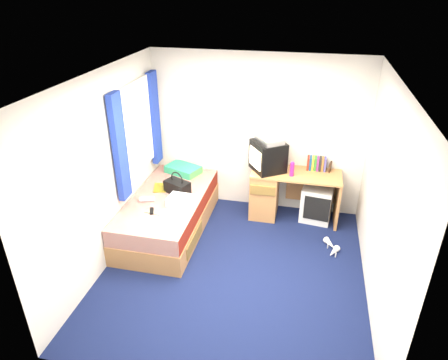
% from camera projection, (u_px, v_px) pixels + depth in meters
% --- Properties ---
extents(ground, '(3.40, 3.40, 0.00)m').
position_uv_depth(ground, '(234.00, 270.00, 5.05)').
color(ground, '#0C1438').
rests_on(ground, ground).
extents(room_shell, '(3.40, 3.40, 3.40)m').
position_uv_depth(room_shell, '(235.00, 166.00, 4.39)').
color(room_shell, white).
rests_on(room_shell, ground).
extents(bed, '(1.01, 2.00, 0.54)m').
position_uv_depth(bed, '(169.00, 213.00, 5.75)').
color(bed, '#BA834D').
rests_on(bed, ground).
extents(pillow, '(0.60, 0.49, 0.11)m').
position_uv_depth(pillow, '(183.00, 169.00, 6.28)').
color(pillow, teal).
rests_on(pillow, bed).
extents(desk, '(1.30, 0.55, 0.75)m').
position_uv_depth(desk, '(276.00, 191.00, 6.04)').
color(desk, '#BA834D').
rests_on(desk, ground).
extents(storage_cube, '(0.49, 0.49, 0.54)m').
position_uv_depth(storage_cube, '(317.00, 203.00, 6.00)').
color(storage_cube, silver).
rests_on(storage_cube, ground).
extents(crt_tv, '(0.59, 0.60, 0.44)m').
position_uv_depth(crt_tv, '(268.00, 156.00, 5.81)').
color(crt_tv, black).
rests_on(crt_tv, desk).
extents(vcr, '(0.47, 0.50, 0.08)m').
position_uv_depth(vcr, '(269.00, 139.00, 5.69)').
color(vcr, '#B6B6B8').
rests_on(vcr, crt_tv).
extents(book_row, '(0.27, 0.13, 0.20)m').
position_uv_depth(book_row, '(316.00, 164.00, 5.87)').
color(book_row, maroon).
rests_on(book_row, desk).
extents(picture_frame, '(0.05, 0.12, 0.14)m').
position_uv_depth(picture_frame, '(330.00, 167.00, 5.84)').
color(picture_frame, black).
rests_on(picture_frame, desk).
extents(pink_water_bottle, '(0.07, 0.07, 0.20)m').
position_uv_depth(pink_water_bottle, '(292.00, 170.00, 5.69)').
color(pink_water_bottle, '#D01D75').
rests_on(pink_water_bottle, desk).
extents(aerosol_can, '(0.07, 0.07, 0.19)m').
position_uv_depth(aerosol_can, '(286.00, 166.00, 5.79)').
color(aerosol_can, silver).
rests_on(aerosol_can, desk).
extents(handbag, '(0.41, 0.33, 0.33)m').
position_uv_depth(handbag, '(177.00, 187.00, 5.68)').
color(handbag, black).
rests_on(handbag, bed).
extents(towel, '(0.35, 0.30, 0.11)m').
position_uv_depth(towel, '(180.00, 201.00, 5.41)').
color(towel, silver).
rests_on(towel, bed).
extents(magazine, '(0.28, 0.33, 0.01)m').
position_uv_depth(magazine, '(161.00, 188.00, 5.84)').
color(magazine, yellow).
rests_on(magazine, bed).
extents(water_bottle, '(0.21, 0.13, 0.07)m').
position_uv_depth(water_bottle, '(147.00, 199.00, 5.49)').
color(water_bottle, silver).
rests_on(water_bottle, bed).
extents(colour_swatch_fan, '(0.23, 0.09, 0.01)m').
position_uv_depth(colour_swatch_fan, '(153.00, 213.00, 5.23)').
color(colour_swatch_fan, orange).
rests_on(colour_swatch_fan, bed).
extents(remote_control, '(0.10, 0.17, 0.02)m').
position_uv_depth(remote_control, '(152.00, 211.00, 5.26)').
color(remote_control, black).
rests_on(remote_control, bed).
extents(window_assembly, '(0.11, 1.42, 1.40)m').
position_uv_depth(window_assembly, '(137.00, 131.00, 5.48)').
color(window_assembly, silver).
rests_on(window_assembly, room_shell).
extents(white_heels, '(0.23, 0.41, 0.09)m').
position_uv_depth(white_heels, '(332.00, 248.00, 5.39)').
color(white_heels, white).
rests_on(white_heels, ground).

